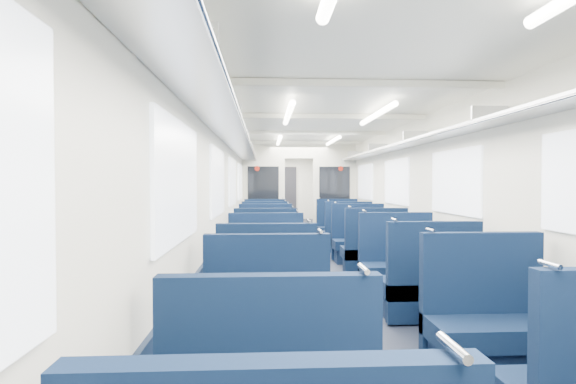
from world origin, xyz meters
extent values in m
cube|color=black|center=(0.00, 0.00, 0.00)|extent=(2.80, 18.00, 0.01)
cube|color=white|center=(0.00, 0.00, 2.35)|extent=(2.80, 18.00, 0.01)
cube|color=silver|center=(-1.40, 0.00, 1.18)|extent=(0.02, 18.00, 2.35)
cube|color=black|center=(-1.39, 0.00, 0.35)|extent=(0.03, 17.90, 0.70)
cube|color=silver|center=(1.40, 0.00, 1.18)|extent=(0.02, 18.00, 2.35)
cube|color=black|center=(1.39, 0.00, 0.35)|extent=(0.03, 17.90, 0.70)
cube|color=silver|center=(0.00, 9.00, 1.18)|extent=(2.80, 0.02, 2.35)
cube|color=#B2B5BA|center=(-1.22, 0.00, 1.97)|extent=(0.34, 17.40, 0.04)
cylinder|color=silver|center=(-1.04, 0.00, 1.95)|extent=(0.02, 17.40, 0.02)
cube|color=#B2B5BA|center=(-1.22, -6.00, 2.05)|extent=(0.34, 0.03, 0.14)
cube|color=#B2B5BA|center=(-1.22, -4.00, 2.05)|extent=(0.34, 0.03, 0.14)
cube|color=#B2B5BA|center=(-1.22, -2.00, 2.05)|extent=(0.34, 0.03, 0.14)
cube|color=#B2B5BA|center=(-1.22, 0.00, 2.05)|extent=(0.34, 0.03, 0.14)
cube|color=#B2B5BA|center=(-1.22, 2.00, 2.05)|extent=(0.34, 0.03, 0.14)
cube|color=#B2B5BA|center=(-1.22, 4.00, 2.05)|extent=(0.34, 0.03, 0.14)
cube|color=#B2B5BA|center=(-1.22, 6.00, 2.05)|extent=(0.34, 0.03, 0.14)
cube|color=#B2B5BA|center=(-1.22, 8.00, 2.05)|extent=(0.34, 0.03, 0.14)
cube|color=#B2B5BA|center=(1.22, 0.00, 1.97)|extent=(0.34, 17.40, 0.04)
cylinder|color=silver|center=(1.04, 0.00, 1.95)|extent=(0.02, 17.40, 0.02)
cube|color=#B2B5BA|center=(1.22, -4.00, 2.05)|extent=(0.34, 0.03, 0.14)
cube|color=#B2B5BA|center=(1.22, -2.00, 2.05)|extent=(0.34, 0.03, 0.14)
cube|color=#B2B5BA|center=(1.22, 0.00, 2.05)|extent=(0.34, 0.03, 0.14)
cube|color=#B2B5BA|center=(1.22, 2.00, 2.05)|extent=(0.34, 0.03, 0.14)
cube|color=#B2B5BA|center=(1.22, 4.00, 2.05)|extent=(0.34, 0.03, 0.14)
cube|color=#B2B5BA|center=(1.22, 6.00, 2.05)|extent=(0.34, 0.03, 0.14)
cube|color=#B2B5BA|center=(1.22, 8.00, 2.05)|extent=(0.34, 0.03, 0.14)
cube|color=white|center=(-1.38, -5.20, 1.42)|extent=(0.02, 1.30, 0.75)
cube|color=white|center=(-1.38, -2.90, 1.42)|extent=(0.02, 1.30, 0.75)
cube|color=white|center=(-1.38, -0.60, 1.42)|extent=(0.02, 1.30, 0.75)
cube|color=white|center=(-1.38, 1.70, 1.42)|extent=(0.02, 1.30, 0.75)
cube|color=white|center=(-1.38, 4.50, 1.42)|extent=(0.02, 1.30, 0.75)
cube|color=white|center=(-1.38, 6.80, 1.42)|extent=(0.02, 1.30, 0.75)
cube|color=white|center=(1.38, -2.90, 1.42)|extent=(0.02, 1.30, 0.75)
cube|color=white|center=(1.38, -0.60, 1.42)|extent=(0.02, 1.30, 0.75)
cube|color=white|center=(1.38, 1.70, 1.42)|extent=(0.02, 1.30, 0.75)
cube|color=white|center=(1.38, 4.50, 1.42)|extent=(0.02, 1.30, 0.75)
cube|color=white|center=(1.38, 6.80, 1.42)|extent=(0.02, 1.30, 0.75)
cube|color=silver|center=(0.00, -4.00, 2.31)|extent=(2.70, 0.06, 0.06)
cube|color=silver|center=(0.00, -2.00, 2.31)|extent=(2.70, 0.06, 0.06)
cube|color=silver|center=(0.00, 0.00, 2.31)|extent=(2.70, 0.06, 0.06)
cube|color=silver|center=(0.00, 2.00, 2.31)|extent=(2.70, 0.06, 0.06)
cube|color=silver|center=(0.00, 4.00, 2.31)|extent=(2.70, 0.06, 0.06)
cube|color=silver|center=(0.00, 6.00, 2.31)|extent=(2.70, 0.06, 0.06)
cube|color=silver|center=(0.00, 8.00, 2.31)|extent=(2.70, 0.06, 0.06)
cylinder|color=white|center=(-0.55, -2.50, 2.26)|extent=(0.07, 1.60, 0.07)
cylinder|color=white|center=(-0.55, 1.00, 2.26)|extent=(0.07, 1.60, 0.07)
cylinder|color=white|center=(-0.55, 5.50, 2.26)|extent=(0.07, 1.60, 0.07)
cylinder|color=white|center=(0.55, -2.50, 2.26)|extent=(0.07, 1.60, 0.07)
cylinder|color=white|center=(0.55, 1.00, 2.26)|extent=(0.07, 1.60, 0.07)
cylinder|color=white|center=(0.55, 5.50, 2.26)|extent=(0.07, 1.60, 0.07)
cube|color=black|center=(0.00, 8.94, 1.00)|extent=(0.75, 0.06, 2.00)
cube|color=silver|center=(-0.88, 2.86, 1.18)|extent=(1.05, 0.08, 2.35)
cube|color=black|center=(-0.87, 2.81, 1.40)|extent=(0.76, 0.02, 0.80)
cylinder|color=#AF1A0B|center=(-1.02, 2.81, 1.75)|extent=(0.12, 0.01, 0.12)
cube|color=silver|center=(0.88, 2.86, 1.18)|extent=(1.05, 0.08, 2.35)
cube|color=black|center=(0.87, 2.81, 1.40)|extent=(0.76, 0.02, 0.80)
cylinder|color=#AF1A0B|center=(1.02, 2.81, 1.75)|extent=(0.12, 0.01, 0.12)
cube|color=silver|center=(0.00, 2.86, 2.17)|extent=(0.70, 0.08, 0.35)
cylinder|color=silver|center=(-0.43, -7.02, 1.05)|extent=(0.02, 0.14, 0.02)
cylinder|color=silver|center=(-0.43, -6.12, 1.05)|extent=(0.02, 0.14, 0.02)
cylinder|color=silver|center=(0.43, -6.07, 1.05)|extent=(0.02, 0.14, 0.02)
cube|color=#0B1C38|center=(-0.83, -4.87, 0.32)|extent=(0.95, 0.50, 0.16)
cube|color=black|center=(-0.83, -4.87, 0.12)|extent=(0.87, 0.40, 0.24)
cube|color=#0B1C38|center=(-0.83, -4.66, 0.52)|extent=(0.95, 0.09, 1.01)
cylinder|color=silver|center=(-0.43, -4.66, 1.05)|extent=(0.02, 0.14, 0.02)
cube|color=#0B1C38|center=(0.83, -4.85, 0.32)|extent=(0.95, 0.50, 0.16)
cube|color=black|center=(0.83, -4.85, 0.12)|extent=(0.87, 0.40, 0.24)
cube|color=#0B1C38|center=(0.83, -4.64, 0.52)|extent=(0.95, 0.09, 1.01)
cylinder|color=silver|center=(0.43, -4.64, 1.05)|extent=(0.02, 0.14, 0.02)
cube|color=#0B1C38|center=(-0.83, -3.61, 0.32)|extent=(0.95, 0.50, 0.16)
cube|color=black|center=(-0.83, -3.61, 0.12)|extent=(0.87, 0.40, 0.24)
cube|color=#0B1C38|center=(-0.83, -3.81, 0.52)|extent=(0.95, 0.09, 1.01)
cylinder|color=silver|center=(-0.43, -3.81, 1.05)|extent=(0.02, 0.14, 0.02)
cube|color=#0B1C38|center=(0.83, -3.49, 0.32)|extent=(0.95, 0.50, 0.16)
cube|color=black|center=(0.83, -3.49, 0.12)|extent=(0.87, 0.40, 0.24)
cube|color=#0B1C38|center=(0.83, -3.70, 0.52)|extent=(0.95, 0.09, 1.01)
cylinder|color=silver|center=(0.43, -3.70, 1.05)|extent=(0.02, 0.14, 0.02)
cube|color=#0B1C38|center=(-0.83, -2.59, 0.32)|extent=(0.95, 0.50, 0.16)
cube|color=black|center=(-0.83, -2.59, 0.12)|extent=(0.87, 0.40, 0.24)
cube|color=#0B1C38|center=(-0.83, -2.39, 0.52)|extent=(0.95, 0.09, 1.01)
cylinder|color=silver|center=(-0.43, -2.39, 1.05)|extent=(0.02, 0.14, 0.02)
cube|color=#0B1C38|center=(0.83, -2.59, 0.32)|extent=(0.95, 0.50, 0.16)
cube|color=black|center=(0.83, -2.59, 0.12)|extent=(0.87, 0.40, 0.24)
cube|color=#0B1C38|center=(0.83, -2.39, 0.52)|extent=(0.95, 0.09, 1.01)
cylinder|color=silver|center=(0.43, -2.39, 1.05)|extent=(0.02, 0.14, 0.02)
cube|color=#0B1C38|center=(-0.83, -1.18, 0.32)|extent=(0.95, 0.50, 0.16)
cube|color=black|center=(-0.83, -1.18, 0.12)|extent=(0.87, 0.40, 0.24)
cube|color=#0B1C38|center=(-0.83, -1.38, 0.52)|extent=(0.95, 0.09, 1.01)
cylinder|color=silver|center=(-0.43, -1.38, 1.05)|extent=(0.02, 0.14, 0.02)
cube|color=#0B1C38|center=(0.83, -1.22, 0.32)|extent=(0.95, 0.50, 0.16)
cube|color=black|center=(0.83, -1.22, 0.12)|extent=(0.87, 0.40, 0.24)
cube|color=#0B1C38|center=(0.83, -1.42, 0.52)|extent=(0.95, 0.09, 1.01)
cylinder|color=silver|center=(0.43, -1.42, 1.05)|extent=(0.02, 0.14, 0.02)
cube|color=#0B1C38|center=(-0.83, -0.28, 0.32)|extent=(0.95, 0.50, 0.16)
cube|color=black|center=(-0.83, -0.28, 0.12)|extent=(0.87, 0.40, 0.24)
cube|color=#0B1C38|center=(-0.83, -0.08, 0.52)|extent=(0.95, 0.09, 1.01)
cylinder|color=silver|center=(-0.43, -0.08, 1.05)|extent=(0.02, 0.14, 0.02)
cube|color=#0B1C38|center=(0.83, -0.29, 0.32)|extent=(0.95, 0.50, 0.16)
cube|color=black|center=(0.83, -0.29, 0.12)|extent=(0.87, 0.40, 0.24)
cube|color=#0B1C38|center=(0.83, -0.09, 0.52)|extent=(0.95, 0.09, 1.01)
cylinder|color=silver|center=(0.43, -0.09, 1.05)|extent=(0.02, 0.14, 0.02)
cube|color=#0B1C38|center=(-0.83, 1.12, 0.32)|extent=(0.95, 0.50, 0.16)
cube|color=black|center=(-0.83, 1.12, 0.12)|extent=(0.87, 0.40, 0.24)
cube|color=#0B1C38|center=(-0.83, 0.92, 0.52)|extent=(0.95, 0.09, 1.01)
cylinder|color=silver|center=(-0.43, 0.92, 1.05)|extent=(0.02, 0.14, 0.02)
cube|color=#0B1C38|center=(0.83, 0.97, 0.32)|extent=(0.95, 0.50, 0.16)
cube|color=black|center=(0.83, 0.97, 0.12)|extent=(0.87, 0.40, 0.24)
cube|color=#0B1C38|center=(0.83, 0.77, 0.52)|extent=(0.95, 0.09, 1.01)
cylinder|color=silver|center=(0.43, 0.77, 1.05)|extent=(0.02, 0.14, 0.02)
cube|color=#0B1C38|center=(-0.83, 1.92, 0.32)|extent=(0.95, 0.50, 0.16)
cube|color=black|center=(-0.83, 1.92, 0.12)|extent=(0.87, 0.40, 0.24)
cube|color=#0B1C38|center=(-0.83, 2.12, 0.52)|extent=(0.95, 0.09, 1.01)
cylinder|color=silver|center=(-0.43, 2.12, 1.05)|extent=(0.02, 0.14, 0.02)
cube|color=#0B1C38|center=(0.83, 1.97, 0.32)|extent=(0.95, 0.50, 0.16)
cube|color=black|center=(0.83, 1.97, 0.12)|extent=(0.87, 0.40, 0.24)
cube|color=#0B1C38|center=(0.83, 2.17, 0.52)|extent=(0.95, 0.09, 1.01)
cylinder|color=silver|center=(0.43, 2.17, 1.05)|extent=(0.02, 0.14, 0.02)
camera|label=1|loc=(-0.85, -7.98, 1.42)|focal=27.60mm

